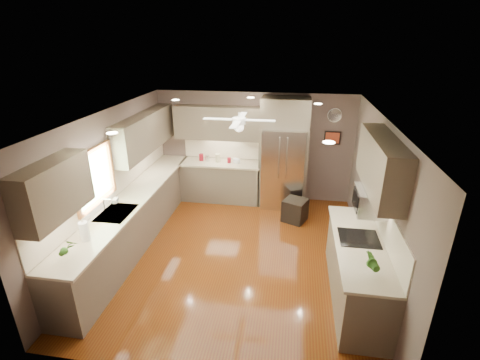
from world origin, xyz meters
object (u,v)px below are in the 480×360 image
(canister_a, at_px, (201,157))
(soap_bottle, at_px, (116,200))
(microwave, at_px, (371,201))
(stool, at_px, (295,210))
(potted_plant_right, at_px, (372,261))
(refrigerator, at_px, (283,156))
(canister_d, at_px, (229,160))
(canister_b, at_px, (208,158))
(bowl, at_px, (236,162))
(paper_towel, at_px, (84,231))
(potted_plant_left, at_px, (67,247))
(canister_c, at_px, (218,158))

(canister_a, bearing_deg, soap_bottle, -109.55)
(microwave, distance_m, stool, 2.53)
(potted_plant_right, bearing_deg, refrigerator, 108.63)
(canister_d, height_order, stool, canister_d)
(canister_a, bearing_deg, microwave, -40.81)
(canister_a, relative_size, refrigerator, 0.07)
(potted_plant_right, distance_m, microwave, 1.01)
(canister_b, relative_size, soap_bottle, 0.88)
(bowl, relative_size, refrigerator, 0.08)
(soap_bottle, xyz_separation_m, potted_plant_right, (3.99, -1.26, 0.07))
(potted_plant_right, relative_size, paper_towel, 0.98)
(potted_plant_left, relative_size, microwave, 0.59)
(bowl, bearing_deg, canister_b, 178.15)
(potted_plant_right, relative_size, stool, 0.53)
(soap_bottle, bearing_deg, canister_b, 67.13)
(paper_towel, bearing_deg, stool, 42.80)
(potted_plant_left, height_order, refrigerator, refrigerator)
(canister_a, height_order, refrigerator, refrigerator)
(canister_b, height_order, refrigerator, refrigerator)
(canister_b, height_order, microwave, microwave)
(soap_bottle, relative_size, paper_towel, 0.54)
(potted_plant_left, bearing_deg, canister_c, 74.17)
(potted_plant_right, bearing_deg, bowl, 122.01)
(soap_bottle, xyz_separation_m, refrigerator, (2.77, 2.37, 0.16))
(canister_b, bearing_deg, potted_plant_right, -51.15)
(canister_a, relative_size, canister_c, 0.87)
(canister_d, bearing_deg, refrigerator, -1.41)
(potted_plant_left, bearing_deg, canister_a, 79.61)
(soap_bottle, height_order, potted_plant_left, potted_plant_left)
(potted_plant_left, distance_m, microwave, 4.16)
(potted_plant_right, bearing_deg, canister_a, 130.11)
(potted_plant_left, height_order, stool, potted_plant_left)
(canister_c, relative_size, bowl, 0.96)
(canister_a, bearing_deg, canister_c, -2.43)
(microwave, bearing_deg, bowl, 131.11)
(canister_c, relative_size, canister_d, 1.49)
(stool, bearing_deg, canister_b, 158.67)
(microwave, xyz_separation_m, stool, (-1.01, 1.96, -1.24))
(canister_a, height_order, canister_d, canister_a)
(canister_d, relative_size, microwave, 0.23)
(canister_b, bearing_deg, bowl, -1.85)
(potted_plant_right, distance_m, paper_towel, 3.88)
(canister_b, distance_m, canister_d, 0.52)
(canister_c, bearing_deg, soap_bottle, -117.52)
(bowl, xyz_separation_m, microwave, (2.39, -2.74, 0.52))
(soap_bottle, distance_m, stool, 3.57)
(canister_b, xyz_separation_m, stool, (2.07, -0.81, -0.77))
(soap_bottle, height_order, refrigerator, refrigerator)
(canister_c, bearing_deg, refrigerator, -2.36)
(refrigerator, bearing_deg, canister_a, 177.63)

